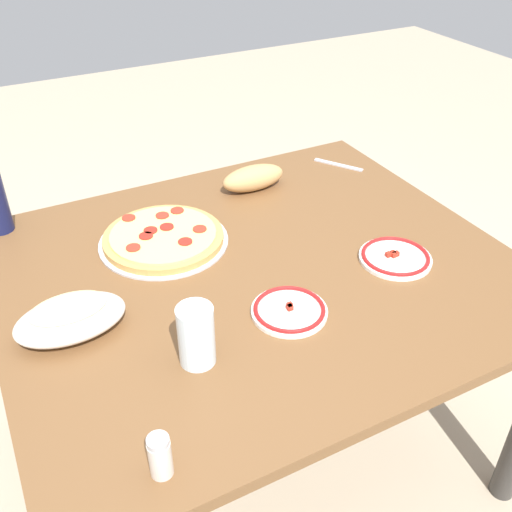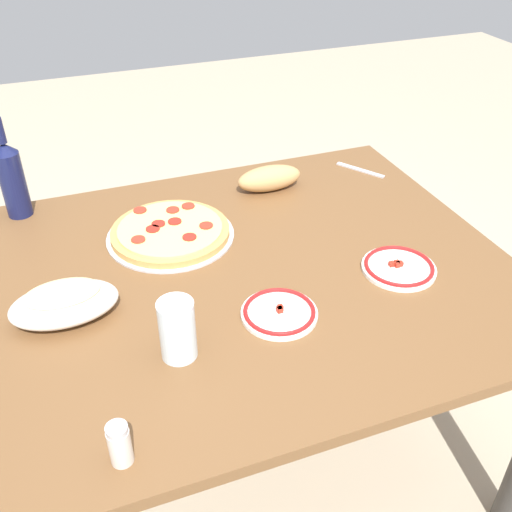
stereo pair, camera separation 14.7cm
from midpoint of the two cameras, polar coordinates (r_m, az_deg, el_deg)
name	(u,v)px [view 2 (the right image)]	position (r m, az deg, el deg)	size (l,w,h in m)	color
ground_plane	(256,444)	(1.99, 2.22, -17.87)	(8.00, 8.00, 0.00)	tan
dining_table	(256,297)	(1.55, 2.72, -4.09)	(1.27, 1.09, 0.71)	brown
pepperoni_pizza	(170,232)	(1.60, -5.72, 2.24)	(0.35, 0.35, 0.03)	#B7B7BC
baked_pasta_dish	(64,302)	(1.35, -15.22, -4.44)	(0.24, 0.15, 0.08)	white
wine_bottle	(12,178)	(1.75, -20.42, 7.05)	(0.07, 0.07, 0.29)	#141942
water_glass	(177,330)	(1.20, -4.15, -7.28)	(0.08, 0.08, 0.14)	silver
side_plate_near	(279,312)	(1.33, 5.44, -5.59)	(0.17, 0.17, 0.02)	white
side_plate_far	(399,267)	(1.53, 16.39, -1.14)	(0.19, 0.19, 0.02)	white
bread_loaf	(269,178)	(1.81, 3.64, 7.47)	(0.20, 0.08, 0.08)	tan
spice_shaker	(120,444)	(1.05, -9.04, -17.76)	(0.04, 0.04, 0.09)	silver
fork_left	(360,170)	(1.98, 12.20, 8.10)	(0.17, 0.02, 0.01)	#B7B7BC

